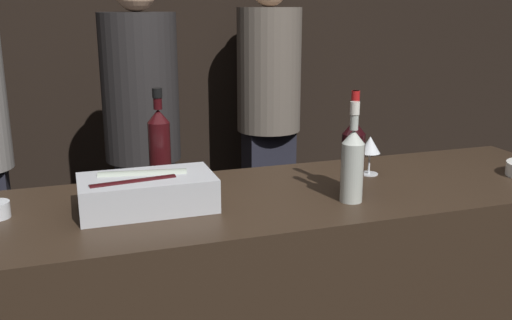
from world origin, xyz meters
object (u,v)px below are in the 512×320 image
(wine_glass, at_px, (370,146))
(red_wine_bottle_tall, at_px, (353,153))
(white_wine_bottle, at_px, (352,162))
(ice_bin_with_bottles, at_px, (146,191))
(person_in_hoodie, at_px, (142,128))
(red_wine_bottle_black_foil, at_px, (159,143))
(person_blond_tee, at_px, (269,105))

(wine_glass, relative_size, red_wine_bottle_tall, 0.42)
(wine_glass, height_order, white_wine_bottle, white_wine_bottle)
(ice_bin_with_bottles, distance_m, white_wine_bottle, 0.69)
(white_wine_bottle, distance_m, person_in_hoodie, 1.49)
(ice_bin_with_bottles, relative_size, red_wine_bottle_black_foil, 1.22)
(person_in_hoodie, height_order, person_blond_tee, person_blond_tee)
(white_wine_bottle, bearing_deg, red_wine_bottle_tall, 61.30)
(wine_glass, xyz_separation_m, red_wine_bottle_black_foil, (-0.79, 0.16, 0.04))
(ice_bin_with_bottles, xyz_separation_m, person_in_hoodie, (0.15, 1.25, -0.05))
(ice_bin_with_bottles, xyz_separation_m, person_blond_tee, (1.02, 1.67, -0.04))
(white_wine_bottle, bearing_deg, person_in_hoodie, 110.39)
(wine_glass, bearing_deg, ice_bin_with_bottles, -172.20)
(ice_bin_with_bottles, bearing_deg, white_wine_bottle, -12.11)
(red_wine_bottle_tall, height_order, person_in_hoodie, person_in_hoodie)
(red_wine_bottle_tall, distance_m, red_wine_bottle_black_foil, 0.71)
(white_wine_bottle, height_order, red_wine_bottle_black_foil, red_wine_bottle_black_foil)
(wine_glass, height_order, red_wine_bottle_black_foil, red_wine_bottle_black_foil)
(ice_bin_with_bottles, bearing_deg, red_wine_bottle_black_foil, 71.51)
(person_blond_tee, bearing_deg, red_wine_bottle_tall, 128.27)
(white_wine_bottle, height_order, person_in_hoodie, person_in_hoodie)
(red_wine_bottle_black_foil, xyz_separation_m, person_blond_tee, (0.93, 1.39, -0.13))
(person_in_hoodie, bearing_deg, white_wine_bottle, 100.26)
(red_wine_bottle_black_foil, bearing_deg, white_wine_bottle, -36.41)
(ice_bin_with_bottles, distance_m, person_blond_tee, 1.96)
(red_wine_bottle_tall, xyz_separation_m, person_in_hoodie, (-0.57, 1.30, -0.13))
(white_wine_bottle, relative_size, person_in_hoodie, 0.19)
(wine_glass, height_order, person_blond_tee, person_blond_tee)
(white_wine_bottle, xyz_separation_m, person_in_hoodie, (-0.52, 1.39, -0.13))
(red_wine_bottle_tall, relative_size, red_wine_bottle_black_foil, 1.02)
(red_wine_bottle_tall, bearing_deg, white_wine_bottle, -118.70)
(wine_glass, xyz_separation_m, red_wine_bottle_tall, (-0.17, -0.17, 0.03))
(ice_bin_with_bottles, height_order, red_wine_bottle_black_foil, red_wine_bottle_black_foil)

